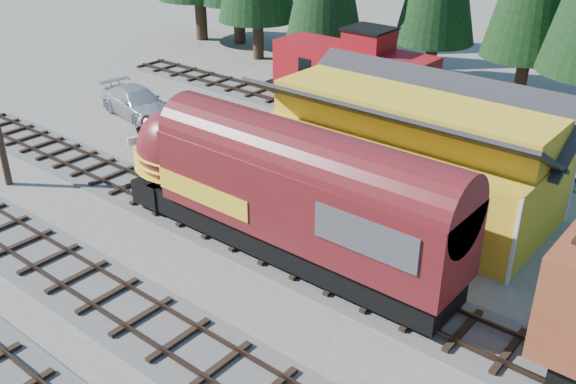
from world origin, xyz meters
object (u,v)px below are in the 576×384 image
Objects in this scene: pickup_truck_a at (223,139)px; depot at (408,141)px; pickup_truck_b at (137,103)px; locomotive at (271,194)px; caboose at (353,77)px.

depot is at bearing -80.05° from pickup_truck_a.
depot is 18.00m from pickup_truck_b.
pickup_truck_a is 8.09m from pickup_truck_b.
pickup_truck_b is (-8.04, 0.94, -0.03)m from pickup_truck_a.
caboose is (-5.83, 14.00, 0.09)m from locomotive.
pickup_truck_b is at bearing -142.54° from caboose.
pickup_truck_b is at bearing -179.37° from depot.
depot is 6.82m from locomotive.
caboose reaches higher than locomotive.
caboose is 12.76m from pickup_truck_b.
depot reaches higher than pickup_truck_b.
depot is 10.12m from pickup_truck_a.
depot reaches higher than locomotive.
pickup_truck_a is (-9.84, -1.13, -2.09)m from depot.
caboose is 1.66× the size of pickup_truck_b.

